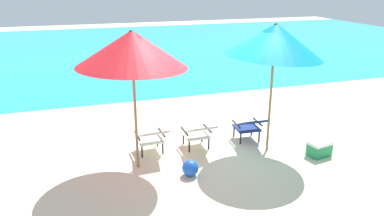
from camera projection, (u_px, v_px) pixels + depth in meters
ground_plane at (157, 94)px, 11.78m from camera, size 40.00×40.00×0.00m
ocean_band at (121, 48)px, 19.35m from camera, size 40.00×18.00×0.01m
lounge_chair_left at (152, 137)px, 7.57m from camera, size 0.58×0.90×0.68m
lounge_chair_center at (199, 132)px, 7.79m from camera, size 0.56×0.88×0.68m
lounge_chair_right at (250, 126)px, 8.16m from camera, size 0.59×0.90×0.68m
beach_umbrella_left at (132, 49)px, 6.45m from camera, size 2.54×2.53×2.67m
beach_umbrella_right at (275, 40)px, 7.14m from camera, size 2.12×2.08×2.72m
beach_ball at (190, 168)px, 6.85m from camera, size 0.31×0.31×0.31m
cooler_box at (319, 148)px, 7.62m from camera, size 0.52×0.40×0.32m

